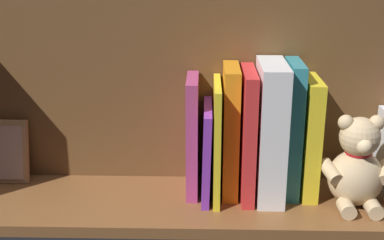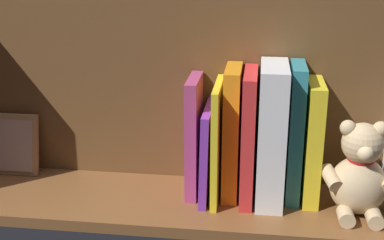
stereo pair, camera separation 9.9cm
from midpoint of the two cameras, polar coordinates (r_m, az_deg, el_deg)
name	(u,v)px [view 1 (the left image)]	position (r cm, az deg, el deg)	size (l,w,h in cm)	color
ground_plane	(192,202)	(105.98, -2.71, -8.96)	(105.39, 24.89, 2.20)	brown
shelf_back_panel	(193,90)	(107.94, -2.49, 3.22)	(105.39, 1.50, 38.54)	brown
teddy_bear	(357,167)	(102.51, 14.97, -4.99)	(14.75, 11.44, 18.17)	#D1B284
book_3	(309,137)	(104.37, 10.01, -1.91)	(3.00, 11.96, 23.67)	yellow
book_4	(292,129)	(103.62, 8.19, -1.02)	(2.66, 11.43, 26.87)	teal
dictionary_thick_white	(270,131)	(101.59, 5.80, -1.29)	(5.15, 14.61, 27.00)	white
book_5	(247,134)	(101.84, 3.32, -1.61)	(2.47, 14.31, 25.53)	red
book_6	(230,131)	(102.82, 1.47, -1.26)	(3.02, 11.95, 25.94)	orange
book_7	(217,140)	(101.85, -0.07, -2.29)	(1.29, 15.14, 23.18)	yellow
book_8	(207,151)	(102.98, -1.16, -3.48)	(1.52, 14.74, 18.40)	purple
book_9	(194,136)	(103.49, -2.48, -1.79)	(2.26, 11.86, 23.74)	#B23F72
picture_frame_leaning	(2,152)	(118.52, -22.30, -3.27)	(10.83, 4.09, 13.36)	#A87A4C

